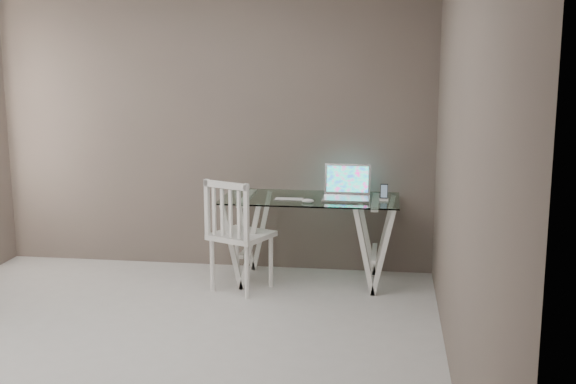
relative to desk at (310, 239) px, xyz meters
name	(u,v)px	position (x,y,z in m)	size (l,w,h in m)	color
room	(111,94)	(-1.00, -1.83, 1.33)	(4.50, 4.52, 2.71)	#B9B6B1
desk	(310,239)	(0.00, 0.00, 0.00)	(1.50, 0.70, 0.75)	silver
chair	(236,230)	(-0.58, -0.34, 0.14)	(0.57, 0.57, 0.95)	white
laptop	(347,190)	(0.31, 0.05, 0.43)	(0.39, 0.35, 0.27)	silver
keyboard	(289,199)	(-0.17, -0.10, 0.37)	(0.25, 0.11, 0.01)	silver
mouse	(308,201)	(0.00, -0.21, 0.38)	(0.10, 0.06, 0.03)	white
phone_dock	(384,196)	(0.62, -0.02, 0.40)	(0.07, 0.07, 0.14)	white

